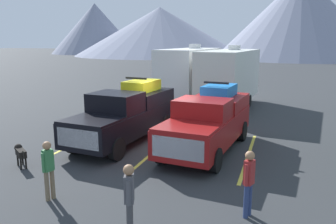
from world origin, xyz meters
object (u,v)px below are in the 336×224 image
Objects in this scene: pickup_truck_b at (209,120)px; person_b at (129,197)px; person_a at (48,167)px; camper_trailer_a at (190,72)px; camper_trailer_b at (229,75)px; person_c at (249,179)px; pickup_truck_a at (127,113)px; dog at (20,152)px.

person_b is at bearing -92.50° from pickup_truck_b.
pickup_truck_b reaches higher than person_a.
person_b is at bearing -79.19° from camper_trailer_a.
camper_trailer_b is 13.63m from person_c.
person_c is at bearing 8.61° from person_a.
pickup_truck_b is (3.46, -0.05, -0.03)m from pickup_truck_a.
camper_trailer_a is 16.57m from person_b.
person_a is 0.96× the size of person_b.
pickup_truck_a is 3.60× the size of person_b.
person_c is (1.97, -4.78, -0.20)m from pickup_truck_b.
pickup_truck_a reaches higher than pickup_truck_b.
dog is at bearing 145.00° from person_a.
dog is (-4.99, -12.37, -1.51)m from camper_trailer_b.
dog is at bearing 172.58° from person_c.
person_a is at bearing -171.39° from person_c.
camper_trailer_a is 13.75m from dog.
pickup_truck_b is 3.53× the size of person_b.
pickup_truck_b reaches higher than person_b.
person_c is at bearing -67.55° from pickup_truck_b.
pickup_truck_a reaches higher than dog.
person_b is at bearing -88.95° from camper_trailer_b.
camper_trailer_b is at bearing 79.96° from person_a.
person_b is at bearing -64.24° from pickup_truck_a.
person_a is 3.07m from dog.
person_b is 2.17× the size of dog.
camper_trailer_a is at bearing 100.81° from person_b.
camper_trailer_b reaches higher than pickup_truck_a.
person_b is (2.77, -1.00, 0.04)m from person_a.
person_c is at bearing 37.94° from person_b.
camper_trailer_a reaches higher than pickup_truck_a.
pickup_truck_b is 10.31m from camper_trailer_a.
pickup_truck_b is at bearing -70.76° from camper_trailer_a.
person_b is 5.95m from dog.
person_c is 2.13× the size of dog.
pickup_truck_a is at bearing 179.20° from pickup_truck_b.
pickup_truck_a is 3.75× the size of person_a.
person_a is at bearing -118.92° from pickup_truck_b.
pickup_truck_a is 9.05m from camper_trailer_b.
person_b reaches higher than person_a.
person_b is 2.86m from person_c.
camper_trailer_b is (-0.56, 8.58, 0.86)m from pickup_truck_b.
pickup_truck_b is 0.74× the size of camper_trailer_b.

